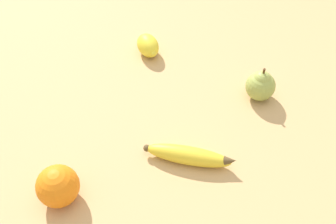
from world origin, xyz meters
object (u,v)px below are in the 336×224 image
object	(u,v)px
lemon	(148,45)
orange	(58,186)
pear	(261,85)
banana	(189,155)

from	to	relation	value
lemon	orange	bearing A→B (deg)	-103.40
orange	pear	bearing A→B (deg)	38.83
pear	lemon	bearing A→B (deg)	154.66
orange	banana	bearing A→B (deg)	24.79
orange	pear	xyz separation A→B (m)	(0.37, 0.30, -0.00)
banana	orange	bearing A→B (deg)	-148.73
banana	pear	distance (m)	0.24
banana	lemon	world-z (taller)	lemon
pear	lemon	world-z (taller)	pear
banana	orange	world-z (taller)	orange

